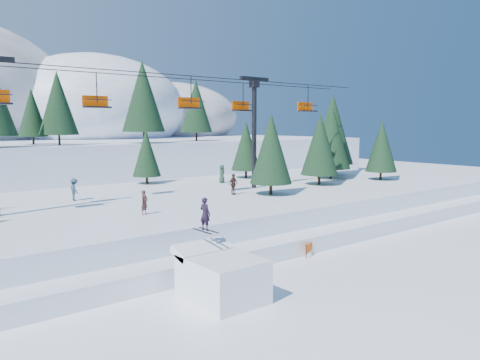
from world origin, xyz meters
TOP-DOWN VIEW (x-y plane):
  - ground at (0.00, 0.00)m, footprint 160.00×160.00m
  - mid_shelf at (0.00, 18.00)m, footprint 70.00×22.00m
  - berm at (0.00, 8.00)m, footprint 70.00×6.00m
  - jump_kicker at (-2.27, 2.35)m, footprint 3.10×4.34m
  - chairlift at (1.95, 18.05)m, footprint 46.00×3.21m
  - conifer_stand at (2.76, 18.73)m, footprint 62.25×16.63m
  - distant_skiers at (-0.34, 18.22)m, footprint 30.78×11.32m
  - banner_near at (7.34, 5.14)m, footprint 2.64×1.15m
  - banner_far at (10.08, 6.49)m, footprint 2.86×0.09m

SIDE VIEW (x-z plane):
  - ground at x=0.00m, z-range 0.00..0.00m
  - banner_near at x=7.34m, z-range 0.09..0.99m
  - banner_far at x=10.08m, z-range 0.09..0.99m
  - berm at x=0.00m, z-range 0.00..1.10m
  - jump_kicker at x=-2.27m, z-range -1.25..3.57m
  - mid_shelf at x=0.00m, z-range 0.00..2.50m
  - distant_skiers at x=-0.34m, z-range 2.47..4.31m
  - conifer_stand at x=2.76m, z-range 2.15..11.71m
  - chairlift at x=1.95m, z-range 4.18..14.46m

